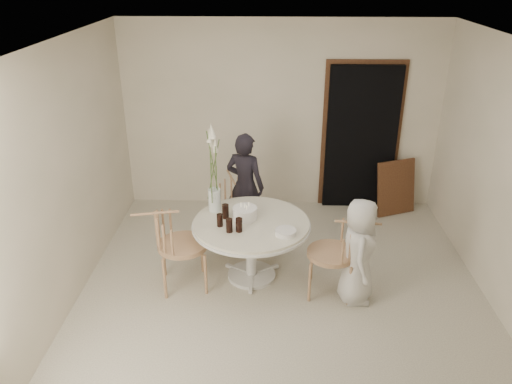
{
  "coord_description": "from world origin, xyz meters",
  "views": [
    {
      "loc": [
        -0.15,
        -4.64,
        3.39
      ],
      "look_at": [
        -0.3,
        0.3,
        1.07
      ],
      "focal_mm": 35.0,
      "sensor_mm": 36.0,
      "label": 1
    }
  ],
  "objects_px": {
    "chair_right": "(344,247)",
    "boy": "(358,252)",
    "table": "(251,230)",
    "girl": "(245,186)",
    "birthday_cake": "(245,213)",
    "flower_vase": "(214,178)",
    "chair_far": "(233,200)",
    "chair_left": "(170,238)"
  },
  "relations": [
    {
      "from": "chair_right",
      "to": "chair_left",
      "type": "bearing_deg",
      "value": -85.26
    },
    {
      "from": "table",
      "to": "boy",
      "type": "height_order",
      "value": "boy"
    },
    {
      "from": "chair_right",
      "to": "flower_vase",
      "type": "distance_m",
      "value": 1.63
    },
    {
      "from": "table",
      "to": "girl",
      "type": "bearing_deg",
      "value": 96.88
    },
    {
      "from": "birthday_cake",
      "to": "girl",
      "type": "bearing_deg",
      "value": 92.8
    },
    {
      "from": "chair_right",
      "to": "girl",
      "type": "bearing_deg",
      "value": -131.67
    },
    {
      "from": "flower_vase",
      "to": "birthday_cake",
      "type": "bearing_deg",
      "value": -27.07
    },
    {
      "from": "table",
      "to": "girl",
      "type": "relative_size",
      "value": 0.93
    },
    {
      "from": "table",
      "to": "birthday_cake",
      "type": "height_order",
      "value": "birthday_cake"
    },
    {
      "from": "chair_left",
      "to": "girl",
      "type": "xyz_separation_m",
      "value": [
        0.77,
        1.2,
        0.09
      ]
    },
    {
      "from": "chair_far",
      "to": "birthday_cake",
      "type": "xyz_separation_m",
      "value": [
        0.19,
        -0.81,
        0.24
      ]
    },
    {
      "from": "table",
      "to": "flower_vase",
      "type": "xyz_separation_m",
      "value": [
        -0.43,
        0.26,
        0.53
      ]
    },
    {
      "from": "table",
      "to": "boy",
      "type": "relative_size",
      "value": 1.11
    },
    {
      "from": "boy",
      "to": "flower_vase",
      "type": "xyz_separation_m",
      "value": [
        -1.58,
        0.64,
        0.54
      ]
    },
    {
      "from": "table",
      "to": "chair_left",
      "type": "distance_m",
      "value": 0.91
    },
    {
      "from": "flower_vase",
      "to": "boy",
      "type": "bearing_deg",
      "value": -22.19
    },
    {
      "from": "chair_far",
      "to": "girl",
      "type": "distance_m",
      "value": 0.24
    },
    {
      "from": "chair_right",
      "to": "girl",
      "type": "relative_size",
      "value": 0.64
    },
    {
      "from": "chair_right",
      "to": "chair_left",
      "type": "xyz_separation_m",
      "value": [
        -1.89,
        0.07,
        0.03
      ]
    },
    {
      "from": "chair_far",
      "to": "table",
      "type": "bearing_deg",
      "value": -90.16
    },
    {
      "from": "chair_left",
      "to": "table",
      "type": "bearing_deg",
      "value": -89.08
    },
    {
      "from": "boy",
      "to": "flower_vase",
      "type": "bearing_deg",
      "value": 72.8
    },
    {
      "from": "chair_far",
      "to": "chair_right",
      "type": "xyz_separation_m",
      "value": [
        1.27,
        -1.17,
        0.04
      ]
    },
    {
      "from": "chair_far",
      "to": "boy",
      "type": "relative_size",
      "value": 0.72
    },
    {
      "from": "girl",
      "to": "chair_left",
      "type": "bearing_deg",
      "value": 79.56
    },
    {
      "from": "boy",
      "to": "flower_vase",
      "type": "height_order",
      "value": "flower_vase"
    },
    {
      "from": "chair_left",
      "to": "birthday_cake",
      "type": "relative_size",
      "value": 3.48
    },
    {
      "from": "chair_left",
      "to": "boy",
      "type": "bearing_deg",
      "value": -107.25
    },
    {
      "from": "chair_left",
      "to": "chair_far",
      "type": "bearing_deg",
      "value": -41.7
    },
    {
      "from": "table",
      "to": "girl",
      "type": "height_order",
      "value": "girl"
    },
    {
      "from": "boy",
      "to": "birthday_cake",
      "type": "xyz_separation_m",
      "value": [
        -1.22,
        0.46,
        0.2
      ]
    },
    {
      "from": "chair_right",
      "to": "boy",
      "type": "height_order",
      "value": "boy"
    },
    {
      "from": "table",
      "to": "chair_left",
      "type": "height_order",
      "value": "chair_left"
    },
    {
      "from": "chair_right",
      "to": "girl",
      "type": "xyz_separation_m",
      "value": [
        -1.12,
        1.27,
        0.12
      ]
    },
    {
      "from": "chair_far",
      "to": "flower_vase",
      "type": "relative_size",
      "value": 0.8
    },
    {
      "from": "chair_left",
      "to": "chair_right",
      "type": "bearing_deg",
      "value": -104.47
    },
    {
      "from": "boy",
      "to": "flower_vase",
      "type": "distance_m",
      "value": 1.79
    },
    {
      "from": "chair_right",
      "to": "girl",
      "type": "distance_m",
      "value": 1.7
    },
    {
      "from": "girl",
      "to": "birthday_cake",
      "type": "distance_m",
      "value": 0.92
    },
    {
      "from": "chair_far",
      "to": "boy",
      "type": "bearing_deg",
      "value": -58.93
    },
    {
      "from": "birthday_cake",
      "to": "flower_vase",
      "type": "height_order",
      "value": "flower_vase"
    },
    {
      "from": "chair_right",
      "to": "boy",
      "type": "relative_size",
      "value": 0.77
    }
  ]
}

